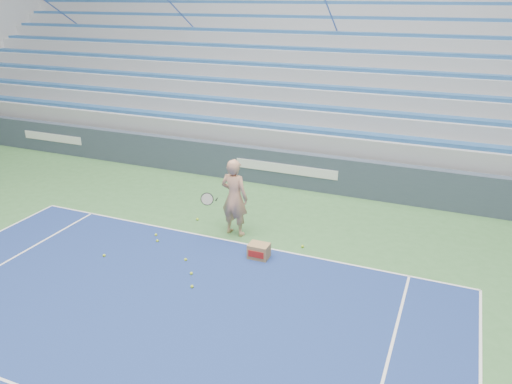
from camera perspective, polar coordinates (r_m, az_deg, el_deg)
sponsor_barrier at (r=15.11m, az=3.59°, el=2.66°), size 30.00×0.32×1.10m
bleachers at (r=20.03m, az=9.28°, el=12.50°), size 31.00×9.15×7.30m
tennis_player at (r=11.89m, az=-2.50°, el=-0.63°), size 0.98×0.88×1.92m
ball_box at (r=11.13m, az=0.33°, el=-6.77°), size 0.46×0.36×0.34m
tennis_ball_0 at (r=11.73m, az=-16.97°, el=-6.96°), size 0.07×0.07×0.07m
tennis_ball_1 at (r=10.22m, az=-7.33°, el=-10.68°), size 0.07×0.07×0.07m
tennis_ball_2 at (r=10.65m, az=-7.40°, el=-9.22°), size 0.07×0.07×0.07m
tennis_ball_3 at (r=11.18m, az=-8.04°, el=-7.66°), size 0.07×0.07×0.07m
tennis_ball_4 at (r=13.04m, az=-6.72°, el=-3.10°), size 0.07×0.07×0.07m
tennis_ball_5 at (r=12.38m, az=-11.36°, el=-4.82°), size 0.07×0.07×0.07m
tennis_ball_6 at (r=11.66m, az=5.34°, el=-6.20°), size 0.07×0.07×0.07m
tennis_ball_7 at (r=12.09m, az=-11.21°, el=-5.49°), size 0.07×0.07×0.07m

